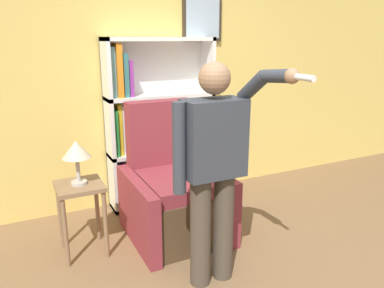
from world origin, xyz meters
TOP-DOWN VIEW (x-y plane):
  - wall_back at (0.00, 2.03)m, footprint 8.00×0.11m
  - bookcase at (-0.06, 1.87)m, footprint 1.15×0.28m
  - armchair at (-0.11, 1.15)m, footprint 0.83×0.91m
  - person_standing at (-0.14, 0.34)m, footprint 0.57×0.78m
  - side_table at (-0.93, 1.16)m, footprint 0.37×0.37m
  - table_lamp at (-0.93, 1.16)m, footprint 0.23×0.23m

SIDE VIEW (x-z plane):
  - armchair at x=-0.11m, z-range -0.23..0.98m
  - side_table at x=-0.93m, z-range 0.18..0.80m
  - bookcase at x=-0.06m, z-range 0.00..1.78m
  - table_lamp at x=-0.93m, z-range 0.72..1.08m
  - person_standing at x=-0.14m, z-range 0.12..1.74m
  - wall_back at x=0.00m, z-range 0.00..2.80m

